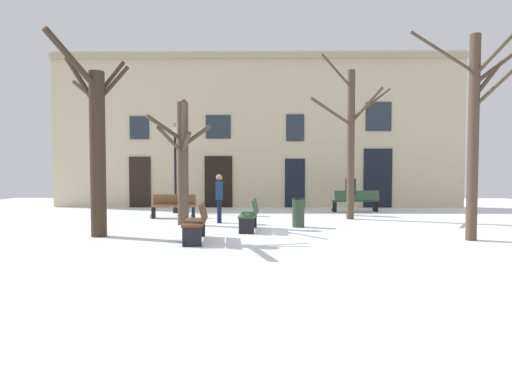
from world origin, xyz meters
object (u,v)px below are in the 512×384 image
tree_right_of_center (351,139)px  person_by_shop_door (219,196)px  tree_left_of_center (182,158)px  bench_facing_shops (250,215)px  streetlamp (175,158)px  person_near_bench (350,192)px  litter_bin (298,212)px  tree_near_facade (96,143)px  bench_by_litter_bin (197,222)px  tree_center (475,129)px  bench_back_to_back_right (174,206)px  bench_far_corner (356,201)px

tree_right_of_center → person_by_shop_door: tree_right_of_center is taller
tree_left_of_center → bench_facing_shops: bearing=-29.7°
streetlamp → person_near_bench: bearing=-7.7°
tree_left_of_center → litter_bin: tree_left_of_center is taller
litter_bin → tree_near_facade: bearing=-159.8°
streetlamp → bench_by_litter_bin: 7.58m
tree_center → bench_by_litter_bin: size_ratio=2.91×
tree_right_of_center → tree_left_of_center: (-5.52, -1.72, -0.72)m
litter_bin → person_near_bench: size_ratio=0.53×
tree_near_facade → bench_back_to_back_right: (1.08, 4.48, -1.98)m
person_near_bench → person_by_shop_door: size_ratio=1.04×
tree_center → tree_left_of_center: 8.14m
tree_center → bench_far_corner: 7.91m
litter_bin → bench_by_litter_bin: bearing=-134.5°
bench_back_to_back_right → tree_center: bearing=-32.3°
person_by_shop_door → bench_by_litter_bin: bearing=170.4°
bench_facing_shops → bench_by_litter_bin: 2.31m
bench_back_to_back_right → person_by_shop_door: person_by_shop_door is taller
tree_right_of_center → person_by_shop_door: 4.97m
bench_back_to_back_right → bench_far_corner: 7.41m
tree_left_of_center → bench_back_to_back_right: bearing=108.5°
tree_center → bench_facing_shops: size_ratio=3.14×
streetlamp → bench_back_to_back_right: (0.30, -1.92, -1.77)m
streetlamp → person_near_bench: size_ratio=2.18×
tree_center → tree_right_of_center: bearing=113.3°
bench_far_corner → bench_by_litter_bin: 9.39m
tree_near_facade → bench_far_corner: 10.82m
tree_center → bench_by_litter_bin: 7.01m
tree_right_of_center → bench_by_litter_bin: 7.12m
bench_by_litter_bin → person_by_shop_door: person_by_shop_door is taller
person_by_shop_door → bench_far_corner: bearing=-60.2°
tree_near_facade → litter_bin: 5.99m
tree_left_of_center → streetlamp: bearing=104.0°
tree_near_facade → bench_by_litter_bin: (2.67, -0.73, -1.94)m
tree_near_facade → bench_by_litter_bin: 3.38m
bench_far_corner → person_by_shop_door: bearing=30.8°
tree_left_of_center → streetlamp: tree_left_of_center is taller
tree_center → streetlamp: 11.01m
person_by_shop_door → tree_left_of_center: bearing=112.3°
tree_center → bench_by_litter_bin: (-6.65, -0.19, -2.23)m
tree_right_of_center → person_near_bench: tree_right_of_center is taller
person_near_bench → bench_far_corner: bearing=-45.7°
bench_back_to_back_right → person_by_shop_door: size_ratio=1.01×
person_near_bench → bench_by_litter_bin: bearing=115.4°
streetlamp → bench_facing_shops: bearing=-59.0°
streetlamp → person_near_bench: (6.78, -0.92, -1.29)m
bench_back_to_back_right → bench_far_corner: bearing=18.5°
streetlamp → bench_back_to_back_right: bearing=-81.1°
person_by_shop_door → tree_near_facade: bearing=130.1°
person_by_shop_door → bench_back_to_back_right: bearing=43.9°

